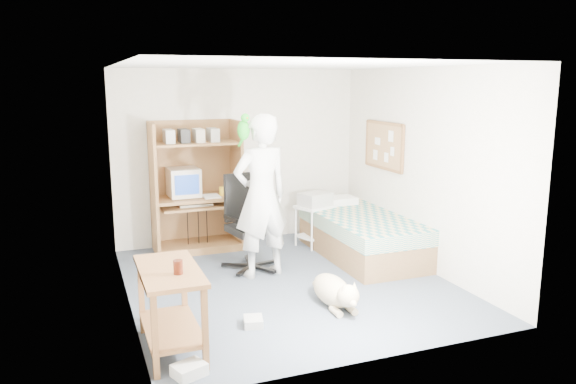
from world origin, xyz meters
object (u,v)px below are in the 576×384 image
object	(u,v)px
office_chair	(249,235)
person	(261,196)
side_desk	(170,297)
printer_cart	(315,219)
computer_hutch	(196,192)
bed	(361,235)
dog	(334,291)

from	to	relation	value
office_chair	person	xyz separation A→B (m)	(0.06, -0.31, 0.56)
side_desk	printer_cart	distance (m)	3.50
computer_hutch	bed	xyz separation A→B (m)	(2.00, -1.12, -0.53)
side_desk	dog	size ratio (longest dim) A/B	1.00
dog	bed	bearing A→B (deg)	53.04
office_chair	dog	size ratio (longest dim) A/B	1.18
bed	dog	bearing A→B (deg)	-127.19
dog	printer_cart	xyz separation A→B (m)	(0.70, 2.11, 0.23)
office_chair	dog	world-z (taller)	office_chair
person	dog	size ratio (longest dim) A/B	1.96
office_chair	dog	distance (m)	1.60
office_chair	person	distance (m)	0.64
printer_cart	computer_hutch	bearing A→B (deg)	144.46
person	dog	world-z (taller)	person
computer_hutch	printer_cart	world-z (taller)	computer_hutch
side_desk	dog	bearing A→B (deg)	12.21
computer_hutch	side_desk	world-z (taller)	computer_hutch
computer_hutch	person	distance (m)	1.46
computer_hutch	dog	bearing A→B (deg)	-70.38
side_desk	person	size ratio (longest dim) A/B	0.51
person	printer_cart	xyz separation A→B (m)	(1.11, 0.91, -0.59)
side_desk	printer_cart	xyz separation A→B (m)	(2.46, 2.49, -0.10)
office_chair	printer_cart	xyz separation A→B (m)	(1.17, 0.60, -0.03)
side_desk	office_chair	bearing A→B (deg)	55.60
bed	side_desk	world-z (taller)	side_desk
bed	dog	world-z (taller)	bed
computer_hutch	office_chair	xyz separation A→B (m)	(0.44, -1.05, -0.40)
computer_hutch	bed	size ratio (longest dim) A/B	0.89
side_desk	office_chair	xyz separation A→B (m)	(1.29, 1.89, -0.07)
bed	person	distance (m)	1.67
bed	office_chair	xyz separation A→B (m)	(-1.56, 0.07, 0.13)
computer_hutch	printer_cart	size ratio (longest dim) A/B	3.00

